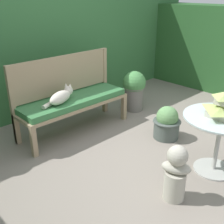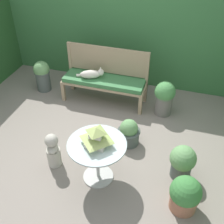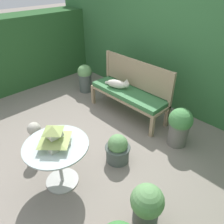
{
  "view_description": "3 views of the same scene",
  "coord_description": "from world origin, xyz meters",
  "px_view_note": "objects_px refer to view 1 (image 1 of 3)",
  "views": [
    {
      "loc": [
        -2.26,
        -1.75,
        1.79
      ],
      "look_at": [
        -0.1,
        0.51,
        0.42
      ],
      "focal_mm": 45.0,
      "sensor_mm": 36.0,
      "label": 1
    },
    {
      "loc": [
        1.21,
        -3.07,
        3.1
      ],
      "look_at": [
        0.17,
        0.3,
        0.39
      ],
      "focal_mm": 45.0,
      "sensor_mm": 36.0,
      "label": 2
    },
    {
      "loc": [
        2.09,
        -1.53,
        2.32
      ],
      "look_at": [
        -0.08,
        0.55,
        0.35
      ],
      "focal_mm": 35.0,
      "sensor_mm": 36.0,
      "label": 3
    }
  ],
  "objects_px": {
    "garden_bench": "(74,103)",
    "garden_bust": "(176,173)",
    "pagoda_birdhouse": "(224,106)",
    "potted_plant_bench_left": "(134,89)",
    "patio_table": "(220,129)",
    "potted_plant_table_far": "(167,123)",
    "cat": "(61,97)"
  },
  "relations": [
    {
      "from": "garden_bust",
      "to": "potted_plant_bench_left",
      "type": "xyz_separation_m",
      "value": [
        1.3,
        1.68,
        0.07
      ]
    },
    {
      "from": "garden_bench",
      "to": "patio_table",
      "type": "bearing_deg",
      "value": -74.08
    },
    {
      "from": "cat",
      "to": "patio_table",
      "type": "bearing_deg",
      "value": -88.51
    },
    {
      "from": "potted_plant_table_far",
      "to": "potted_plant_bench_left",
      "type": "bearing_deg",
      "value": 67.14
    },
    {
      "from": "potted_plant_table_far",
      "to": "garden_bench",
      "type": "bearing_deg",
      "value": 126.58
    },
    {
      "from": "garden_bench",
      "to": "garden_bust",
      "type": "xyz_separation_m",
      "value": [
        -0.17,
        -1.74,
        -0.13
      ]
    },
    {
      "from": "garden_bench",
      "to": "potted_plant_table_far",
      "type": "bearing_deg",
      "value": -53.42
    },
    {
      "from": "garden_bust",
      "to": "potted_plant_table_far",
      "type": "bearing_deg",
      "value": 104.28
    },
    {
      "from": "patio_table",
      "to": "garden_bust",
      "type": "xyz_separation_m",
      "value": [
        -0.68,
        0.04,
        -0.22
      ]
    },
    {
      "from": "patio_table",
      "to": "garden_bench",
      "type": "bearing_deg",
      "value": 105.92
    },
    {
      "from": "patio_table",
      "to": "cat",
      "type": "bearing_deg",
      "value": 112.61
    },
    {
      "from": "cat",
      "to": "garden_bench",
      "type": "bearing_deg",
      "value": -11.82
    },
    {
      "from": "patio_table",
      "to": "pagoda_birdhouse",
      "type": "distance_m",
      "value": 0.25
    },
    {
      "from": "patio_table",
      "to": "potted_plant_table_far",
      "type": "distance_m",
      "value": 0.88
    },
    {
      "from": "potted_plant_table_far",
      "to": "garden_bust",
      "type": "bearing_deg",
      "value": -140.3
    },
    {
      "from": "patio_table",
      "to": "pagoda_birdhouse",
      "type": "height_order",
      "value": "pagoda_birdhouse"
    },
    {
      "from": "cat",
      "to": "potted_plant_bench_left",
      "type": "bearing_deg",
      "value": -22.02
    },
    {
      "from": "pagoda_birdhouse",
      "to": "patio_table",
      "type": "bearing_deg",
      "value": 180.0
    },
    {
      "from": "potted_plant_bench_left",
      "to": "patio_table",
      "type": "bearing_deg",
      "value": -109.68
    },
    {
      "from": "garden_bench",
      "to": "potted_plant_bench_left",
      "type": "distance_m",
      "value": 1.13
    },
    {
      "from": "cat",
      "to": "garden_bust",
      "type": "height_order",
      "value": "cat"
    },
    {
      "from": "pagoda_birdhouse",
      "to": "garden_bench",
      "type": "bearing_deg",
      "value": 105.92
    },
    {
      "from": "cat",
      "to": "patio_table",
      "type": "xyz_separation_m",
      "value": [
        0.73,
        -1.75,
        -0.06
      ]
    },
    {
      "from": "patio_table",
      "to": "pagoda_birdhouse",
      "type": "bearing_deg",
      "value": 0.0
    },
    {
      "from": "patio_table",
      "to": "potted_plant_table_far",
      "type": "height_order",
      "value": "patio_table"
    },
    {
      "from": "pagoda_birdhouse",
      "to": "garden_bust",
      "type": "distance_m",
      "value": 0.83
    },
    {
      "from": "potted_plant_bench_left",
      "to": "cat",
      "type": "bearing_deg",
      "value": 179.09
    },
    {
      "from": "pagoda_birdhouse",
      "to": "potted_plant_bench_left",
      "type": "height_order",
      "value": "pagoda_birdhouse"
    },
    {
      "from": "patio_table",
      "to": "garden_bust",
      "type": "height_order",
      "value": "patio_table"
    },
    {
      "from": "patio_table",
      "to": "garden_bust",
      "type": "bearing_deg",
      "value": 176.47
    },
    {
      "from": "garden_bench",
      "to": "garden_bust",
      "type": "height_order",
      "value": "garden_bust"
    },
    {
      "from": "garden_bench",
      "to": "potted_plant_bench_left",
      "type": "xyz_separation_m",
      "value": [
        1.12,
        -0.06,
        -0.06
      ]
    }
  ]
}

